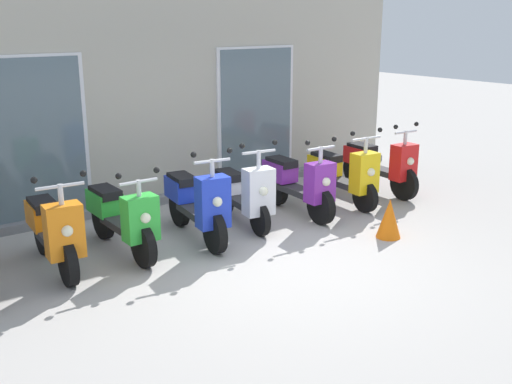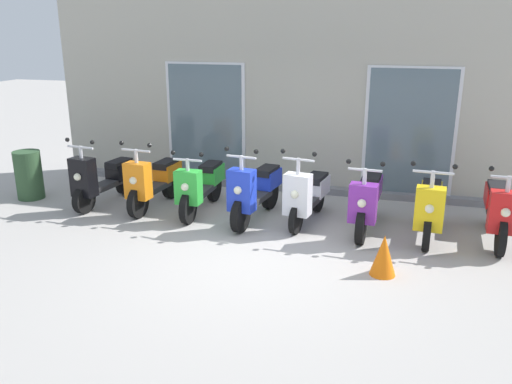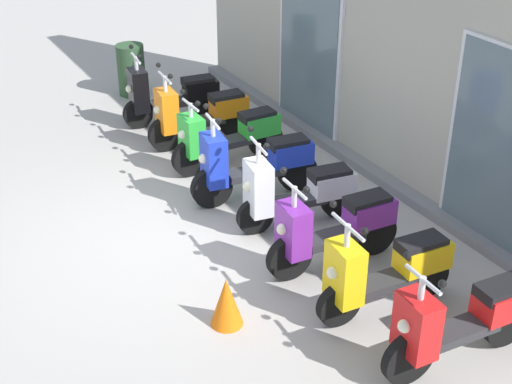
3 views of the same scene
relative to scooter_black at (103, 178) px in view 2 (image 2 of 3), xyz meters
The scene contains 12 objects.
ground_plane 3.42m from the scooter_black, 23.47° to the right, with size 40.00×40.00×0.00m, color #A8A39E.
storefront_facade 3.85m from the scooter_black, 30.50° to the left, with size 9.68×0.50×3.74m.
scooter_black is the anchor object (origin of this frame).
scooter_orange 0.92m from the scooter_black, ahead, with size 0.57×1.58×1.22m.
scooter_green 1.76m from the scooter_black, ahead, with size 0.53×1.66×1.13m.
scooter_blue 2.71m from the scooter_black, ahead, with size 0.59×1.67×1.27m.
scooter_white 3.51m from the scooter_black, ahead, with size 0.59×1.51×1.25m.
scooter_purple 4.42m from the scooter_black, ahead, with size 0.53×1.58×1.20m.
scooter_yellow 5.30m from the scooter_black, ahead, with size 0.59×1.51×1.22m.
scooter_red 6.23m from the scooter_black, ahead, with size 0.51×1.63×1.21m.
traffic_cone 4.97m from the scooter_black, 17.74° to the right, with size 0.32×0.32×0.52m, color orange.
trash_bin 1.44m from the scooter_black, behind, with size 0.46×0.46×0.85m, color #2D4C2D.
Camera 2 is at (1.70, -6.24, 2.92)m, focal length 36.90 mm.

